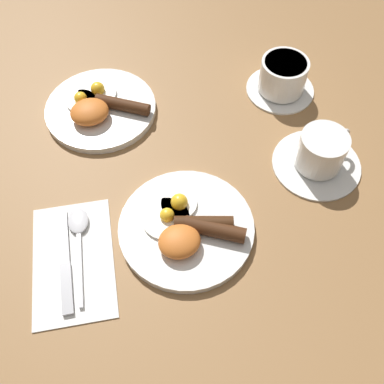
{
  "coord_description": "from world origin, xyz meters",
  "views": [
    {
      "loc": [
        -0.1,
        -0.36,
        0.69
      ],
      "look_at": [
        0.03,
        0.06,
        0.03
      ],
      "focal_mm": 42.0,
      "sensor_mm": 36.0,
      "label": 1
    }
  ],
  "objects_px": {
    "teacup_far": "(283,77)",
    "breakfast_plate_far": "(100,108)",
    "breakfast_plate_near": "(187,228)",
    "teacup_near": "(320,154)",
    "knife": "(65,265)",
    "spoon": "(78,230)"
  },
  "relations": [
    {
      "from": "breakfast_plate_near",
      "to": "breakfast_plate_far",
      "type": "height_order",
      "value": "breakfast_plate_far"
    },
    {
      "from": "breakfast_plate_near",
      "to": "spoon",
      "type": "height_order",
      "value": "breakfast_plate_near"
    },
    {
      "from": "breakfast_plate_far",
      "to": "teacup_far",
      "type": "distance_m",
      "value": 0.38
    },
    {
      "from": "breakfast_plate_near",
      "to": "teacup_far",
      "type": "xyz_separation_m",
      "value": [
        0.29,
        0.27,
        0.02
      ]
    },
    {
      "from": "breakfast_plate_far",
      "to": "teacup_far",
      "type": "xyz_separation_m",
      "value": [
        0.38,
        -0.05,
        0.02
      ]
    },
    {
      "from": "breakfast_plate_far",
      "to": "teacup_far",
      "type": "bearing_deg",
      "value": -7.37
    },
    {
      "from": "teacup_far",
      "to": "breakfast_plate_far",
      "type": "bearing_deg",
      "value": 172.63
    },
    {
      "from": "breakfast_plate_near",
      "to": "breakfast_plate_far",
      "type": "bearing_deg",
      "value": 105.81
    },
    {
      "from": "breakfast_plate_near",
      "to": "breakfast_plate_far",
      "type": "relative_size",
      "value": 1.03
    },
    {
      "from": "breakfast_plate_far",
      "to": "breakfast_plate_near",
      "type": "bearing_deg",
      "value": -74.19
    },
    {
      "from": "breakfast_plate_far",
      "to": "knife",
      "type": "relative_size",
      "value": 1.18
    },
    {
      "from": "knife",
      "to": "breakfast_plate_far",
      "type": "bearing_deg",
      "value": -14.82
    },
    {
      "from": "teacup_far",
      "to": "spoon",
      "type": "distance_m",
      "value": 0.52
    },
    {
      "from": "knife",
      "to": "teacup_near",
      "type": "bearing_deg",
      "value": -76.52
    },
    {
      "from": "teacup_near",
      "to": "breakfast_plate_near",
      "type": "bearing_deg",
      "value": -166.8
    },
    {
      "from": "teacup_far",
      "to": "knife",
      "type": "bearing_deg",
      "value": -151.2
    },
    {
      "from": "breakfast_plate_near",
      "to": "breakfast_plate_far",
      "type": "distance_m",
      "value": 0.33
    },
    {
      "from": "teacup_near",
      "to": "breakfast_plate_far",
      "type": "bearing_deg",
      "value": 145.3
    },
    {
      "from": "spoon",
      "to": "teacup_far",
      "type": "bearing_deg",
      "value": -57.52
    },
    {
      "from": "breakfast_plate_far",
      "to": "knife",
      "type": "bearing_deg",
      "value": -110.17
    },
    {
      "from": "knife",
      "to": "spoon",
      "type": "xyz_separation_m",
      "value": [
        0.03,
        0.06,
        0.0
      ]
    },
    {
      "from": "teacup_near",
      "to": "teacup_far",
      "type": "bearing_deg",
      "value": 86.3
    }
  ]
}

